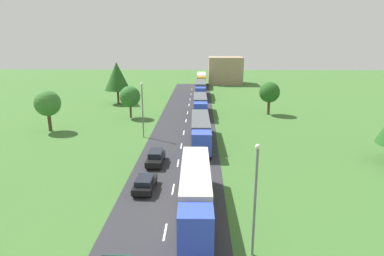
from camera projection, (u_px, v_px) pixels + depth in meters
name	position (u px, v px, depth m)	size (l,w,h in m)	color
road	(177.00, 167.00, 39.13)	(10.00, 140.00, 0.06)	#2B2B30
lane_marking_centre	(176.00, 176.00, 36.60)	(0.16, 123.74, 0.01)	white
truck_lead	(196.00, 189.00, 28.61)	(2.73, 13.73, 3.69)	blue
truck_second	(201.00, 130.00, 47.35)	(2.79, 13.88, 3.41)	blue
truck_third	(200.00, 104.00, 64.98)	(2.66, 11.91, 3.41)	blue
truck_fourth	(200.00, 88.00, 83.32)	(2.61, 13.49, 3.68)	blue
truck_fifth	(201.00, 79.00, 100.99)	(2.53, 13.58, 3.65)	orange
car_second	(145.00, 183.00, 33.13)	(1.96, 4.24, 1.39)	black
car_third	(156.00, 157.00, 40.01)	(1.88, 4.59, 1.55)	black
lamppost_lead	(255.00, 195.00, 22.41)	(0.36, 0.36, 8.09)	slate
lamppost_second	(142.00, 107.00, 49.65)	(0.36, 0.36, 8.20)	slate
tree_oak	(130.00, 96.00, 61.93)	(3.77, 3.77, 5.88)	#513823
tree_birch	(117.00, 76.00, 74.48)	(5.56, 5.56, 9.17)	#513823
tree_elm	(270.00, 92.00, 64.49)	(3.91, 3.91, 6.27)	#513823
tree_ash	(48.00, 103.00, 53.09)	(4.05, 4.05, 6.52)	#513823
distant_building	(225.00, 70.00, 106.60)	(10.40, 8.97, 8.29)	#9E846B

